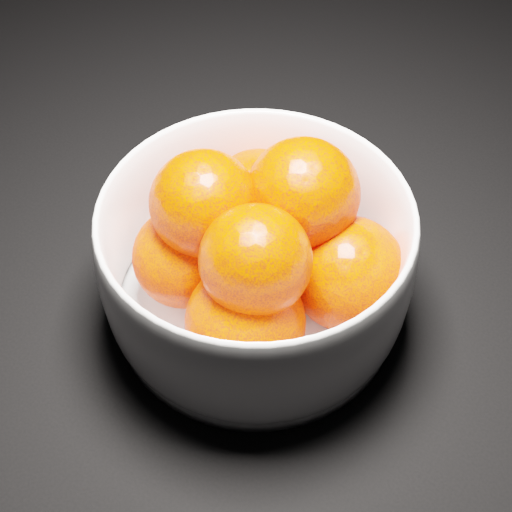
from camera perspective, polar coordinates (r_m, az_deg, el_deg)
The scene contains 2 objects.
bowl at distance 0.49m, azimuth 0.00°, elevation -0.40°, with size 0.22×0.22×0.10m.
orange_pile at distance 0.48m, azimuth 0.48°, elevation 0.91°, with size 0.18×0.18×0.12m.
Camera 1 is at (0.03, -0.02, 0.43)m, focal length 50.00 mm.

